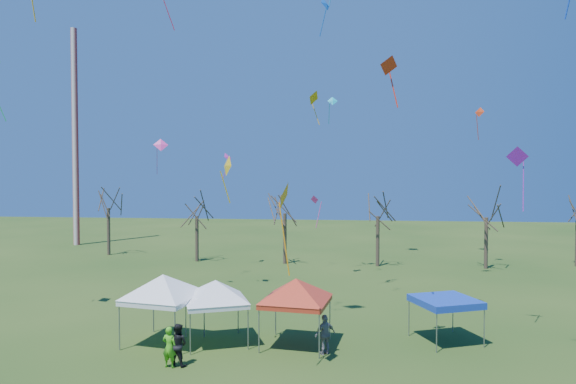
% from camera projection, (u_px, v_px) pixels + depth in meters
% --- Properties ---
extents(ground, '(140.00, 140.00, 0.00)m').
position_uv_depth(ground, '(271.00, 360.00, 22.69)').
color(ground, '#234315').
rests_on(ground, ground).
extents(radio_mast, '(0.70, 0.70, 25.00)m').
position_uv_depth(radio_mast, '(75.00, 137.00, 59.26)').
color(radio_mast, silver).
rests_on(radio_mast, ground).
extents(tree_0, '(3.83, 3.83, 8.44)m').
position_uv_depth(tree_0, '(108.00, 191.00, 52.07)').
color(tree_0, '#3D2D21').
rests_on(tree_0, ground).
extents(tree_1, '(3.42, 3.42, 7.54)m').
position_uv_depth(tree_1, '(197.00, 200.00, 48.21)').
color(tree_1, '#3D2D21').
rests_on(tree_1, ground).
extents(tree_2, '(3.71, 3.71, 8.18)m').
position_uv_depth(tree_2, '(285.00, 195.00, 46.95)').
color(tree_2, '#3D2D21').
rests_on(tree_2, ground).
extents(tree_3, '(3.59, 3.59, 7.91)m').
position_uv_depth(tree_3, '(378.00, 198.00, 45.65)').
color(tree_3, '#3D2D21').
rests_on(tree_3, ground).
extents(tree_4, '(3.58, 3.58, 7.89)m').
position_uv_depth(tree_4, '(487.00, 199.00, 44.52)').
color(tree_4, '#3D2D21').
rests_on(tree_4, ground).
extents(tent_white_west, '(4.35, 4.35, 3.90)m').
position_uv_depth(tent_white_west, '(163.00, 279.00, 24.82)').
color(tent_white_west, gray).
rests_on(tent_white_west, ground).
extents(tent_white_mid, '(3.75, 3.75, 3.57)m').
position_uv_depth(tent_white_mid, '(216.00, 284.00, 24.88)').
color(tent_white_mid, gray).
rests_on(tent_white_mid, ground).
extents(tent_red, '(4.23, 4.23, 3.76)m').
position_uv_depth(tent_red, '(296.00, 283.00, 24.46)').
color(tent_red, gray).
rests_on(tent_red, ground).
extents(tent_blue, '(3.57, 3.57, 2.15)m').
position_uv_depth(tent_blue, '(445.00, 302.00, 25.12)').
color(tent_blue, gray).
rests_on(tent_blue, ground).
extents(person_dark, '(1.02, 0.88, 1.82)m').
position_uv_depth(person_dark, '(178.00, 345.00, 22.01)').
color(person_dark, black).
rests_on(person_dark, ground).
extents(person_grey, '(1.12, 0.98, 1.81)m').
position_uv_depth(person_grey, '(325.00, 334.00, 23.42)').
color(person_grey, slate).
rests_on(person_grey, ground).
extents(person_green, '(0.70, 0.53, 1.76)m').
position_uv_depth(person_green, '(169.00, 347.00, 21.81)').
color(person_green, '#49B01C').
rests_on(person_green, ground).
extents(kite_1, '(0.71, 0.90, 2.16)m').
position_uv_depth(kite_1, '(227.00, 166.00, 22.77)').
color(kite_1, gold).
rests_on(kite_1, ground).
extents(kite_27, '(1.09, 0.98, 2.30)m').
position_uv_depth(kite_27, '(389.00, 66.00, 22.51)').
color(kite_27, red).
rests_on(kite_27, ground).
extents(kite_2, '(1.50, 1.21, 3.22)m').
position_uv_depth(kite_2, '(161.00, 145.00, 45.27)').
color(kite_2, '#EA3499').
rests_on(kite_2, ground).
extents(kite_11, '(1.11, 1.33, 2.59)m').
position_uv_depth(kite_11, '(313.00, 98.00, 38.37)').
color(kite_11, '#EBA00C').
rests_on(kite_11, ground).
extents(kite_17, '(1.14, 0.73, 3.34)m').
position_uv_depth(kite_17, '(518.00, 158.00, 26.28)').
color(kite_17, purple).
rests_on(kite_17, ground).
extents(kite_5, '(0.53, 1.19, 3.78)m').
position_uv_depth(kite_5, '(283.00, 197.00, 20.21)').
color(kite_5, orange).
rests_on(kite_5, ground).
extents(kite_22, '(1.06, 0.97, 2.87)m').
position_uv_depth(kite_22, '(315.00, 201.00, 45.24)').
color(kite_22, '#CF2E84').
rests_on(kite_22, ground).
extents(kite_12, '(0.85, 0.85, 2.83)m').
position_uv_depth(kite_12, '(479.00, 113.00, 44.18)').
color(kite_12, red).
rests_on(kite_12, ground).
extents(kite_19, '(0.89, 0.62, 2.25)m').
position_uv_depth(kite_19, '(332.00, 101.00, 41.52)').
color(kite_19, '#0DABC5').
rests_on(kite_19, ground).
extents(kite_24, '(0.87, 1.04, 2.49)m').
position_uv_depth(kite_24, '(326.00, 5.00, 32.05)').
color(kite_24, blue).
rests_on(kite_24, ground).
extents(kite_13, '(0.98, 1.16, 2.48)m').
position_uv_depth(kite_13, '(228.00, 157.00, 44.79)').
color(kite_13, '#CC2D9F').
rests_on(kite_13, ground).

